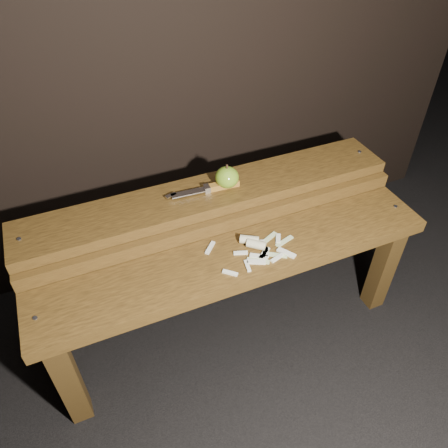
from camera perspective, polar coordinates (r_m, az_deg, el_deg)
name	(u,v)px	position (r m, az deg, el deg)	size (l,w,h in m)	color
ground	(231,328)	(1.61, 0.86, -13.40)	(60.00, 60.00, 0.00)	black
bench_front_tier	(240,273)	(1.30, 2.12, -6.46)	(1.20, 0.20, 0.42)	#39250E
bench_rear_tier	(211,212)	(1.41, -1.69, 1.53)	(1.20, 0.21, 0.50)	#39250E
apple	(227,177)	(1.35, 0.39, 6.12)	(0.07, 0.07, 0.08)	olive
knife	(215,187)	(1.35, -1.19, 4.86)	(0.24, 0.04, 0.02)	#966220
apple_scraps	(257,247)	(1.27, 4.30, -3.01)	(0.27, 0.16, 0.03)	beige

